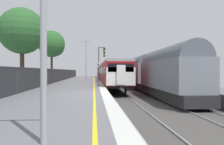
% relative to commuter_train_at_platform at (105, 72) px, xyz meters
% --- Properties ---
extents(ground, '(17.40, 110.00, 1.21)m').
position_rel_commuter_train_at_platform_xyz_m(ground, '(0.55, -34.48, -1.88)').
color(ground, slate).
extents(commuter_train_at_platform, '(2.83, 58.95, 3.81)m').
position_rel_commuter_train_at_platform_xyz_m(commuter_train_at_platform, '(0.00, 0.00, 0.00)').
color(commuter_train_at_platform, maroon).
rests_on(commuter_train_at_platform, ground).
extents(freight_train_adjacent_track, '(2.60, 25.19, 4.52)m').
position_rel_commuter_train_at_platform_xyz_m(freight_train_adjacent_track, '(4.00, -24.30, 0.20)').
color(freight_train_adjacent_track, '#232326').
rests_on(freight_train_adjacent_track, ground).
extents(signal_gantry, '(1.10, 0.24, 5.17)m').
position_rel_commuter_train_at_platform_xyz_m(signal_gantry, '(-1.48, -15.23, 1.96)').
color(signal_gantry, '#47474C').
rests_on(signal_gantry, ground).
extents(speed_limit_sign, '(0.59, 0.08, 2.75)m').
position_rel_commuter_train_at_platform_xyz_m(speed_limit_sign, '(-1.85, -18.08, 0.48)').
color(speed_limit_sign, '#59595B').
rests_on(speed_limit_sign, ground).
extents(platform_lamp_mid, '(2.00, 0.20, 5.50)m').
position_rel_commuter_train_at_platform_xyz_m(platform_lamp_mid, '(-3.51, -19.61, 1.99)').
color(platform_lamp_mid, '#93999E').
rests_on(platform_lamp_mid, ground).
extents(platform_back_fence, '(0.07, 99.00, 1.78)m').
position_rel_commuter_train_at_platform_xyz_m(platform_back_fence, '(-7.55, -34.48, -0.34)').
color(platform_back_fence, '#282B2D').
rests_on(platform_back_fence, ground).
extents(background_tree_left, '(4.44, 4.44, 7.59)m').
position_rel_commuter_train_at_platform_xyz_m(background_tree_left, '(-9.30, -27.40, 3.95)').
color(background_tree_left, '#473323').
rests_on(background_tree_left, ground).
extents(background_tree_centre, '(4.29, 4.29, 8.03)m').
position_rel_commuter_train_at_platform_xyz_m(background_tree_centre, '(-9.17, -12.44, 4.48)').
color(background_tree_centre, '#473323').
rests_on(background_tree_centre, ground).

